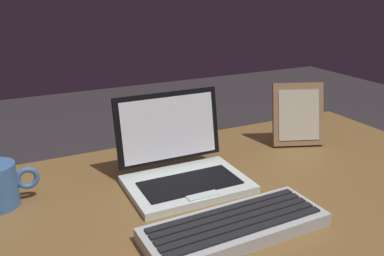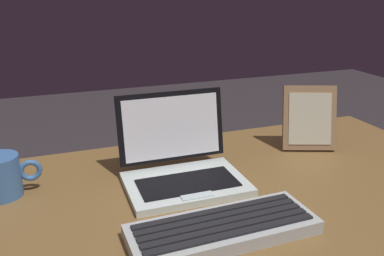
# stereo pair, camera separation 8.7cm
# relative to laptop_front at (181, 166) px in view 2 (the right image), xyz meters

# --- Properties ---
(desk) EXTENTS (1.52, 0.72, 0.75)m
(desk) POSITION_rel_laptop_front_xyz_m (-0.08, -0.10, -0.13)
(desk) COLOR brown
(desk) RESTS_ON ground
(laptop_front) EXTENTS (0.25, 0.21, 0.18)m
(laptop_front) POSITION_rel_laptop_front_xyz_m (0.00, 0.00, 0.00)
(laptop_front) COLOR silver
(laptop_front) RESTS_ON desk
(external_keyboard) EXTENTS (0.33, 0.13, 0.03)m
(external_keyboard) POSITION_rel_laptop_front_xyz_m (0.00, -0.22, -0.02)
(external_keyboard) COLOR #B6BDBA
(external_keyboard) RESTS_ON desk
(photo_frame) EXTENTS (0.15, 0.10, 0.17)m
(photo_frame) POSITION_rel_laptop_front_xyz_m (0.37, 0.07, 0.05)
(photo_frame) COLOR #916E4B
(photo_frame) RESTS_ON desk
(coffee_mug) EXTENTS (0.12, 0.08, 0.09)m
(coffee_mug) POSITION_rel_laptop_front_xyz_m (-0.36, 0.07, 0.01)
(coffee_mug) COLOR #406FAD
(coffee_mug) RESTS_ON desk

